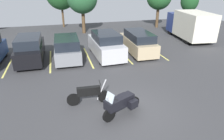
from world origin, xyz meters
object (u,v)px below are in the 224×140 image
object	(u,v)px
motorcycle_touring	(121,103)
box_truck	(190,25)
car_tan	(138,42)
car_silver	(106,45)
car_grey	(67,48)
car_black	(30,49)
motorcycle_second	(89,94)

from	to	relation	value
motorcycle_touring	box_truck	xyz separation A→B (m)	(10.98, 10.83, 0.86)
car_tan	box_truck	bearing A→B (deg)	21.76
motorcycle_touring	box_truck	distance (m)	15.45
motorcycle_touring	car_tan	bearing A→B (deg)	63.11
motorcycle_touring	car_tan	world-z (taller)	car_tan
car_silver	car_grey	bearing A→B (deg)	179.64
car_grey	car_tan	bearing A→B (deg)	1.66
car_black	car_tan	bearing A→B (deg)	-2.09
motorcycle_touring	car_silver	bearing A→B (deg)	81.06
car_grey	car_tan	world-z (taller)	car_grey
car_grey	box_truck	xyz separation A→B (m)	(12.80, 2.92, 0.59)
motorcycle_touring	car_tan	size ratio (longest dim) A/B	0.42
motorcycle_touring	motorcycle_second	bearing A→B (deg)	131.90
motorcycle_touring	car_black	xyz separation A→B (m)	(-4.53, 8.40, 0.30)
motorcycle_second	car_black	size ratio (longest dim) A/B	0.47
car_black	box_truck	distance (m)	15.72
motorcycle_second	car_grey	world-z (taller)	car_grey
motorcycle_touring	car_grey	world-z (taller)	car_grey
car_tan	car_silver	bearing A→B (deg)	-176.17
motorcycle_touring	motorcycle_second	xyz separation A→B (m)	(-1.21, 1.35, -0.11)
car_silver	box_truck	distance (m)	10.19
car_silver	box_truck	size ratio (longest dim) A/B	0.78
motorcycle_touring	car_grey	xyz separation A→B (m)	(-1.82, 7.91, 0.28)
motorcycle_second	box_truck	xyz separation A→B (m)	(12.19, 9.48, 0.97)
motorcycle_touring	car_black	bearing A→B (deg)	118.36
motorcycle_touring	box_truck	world-z (taller)	box_truck
motorcycle_touring	car_black	world-z (taller)	car_black
car_black	box_truck	size ratio (longest dim) A/B	0.75
car_tan	car_grey	bearing A→B (deg)	-178.34
motorcycle_second	car_silver	world-z (taller)	car_silver
car_grey	car_silver	size ratio (longest dim) A/B	0.89
car_silver	box_truck	world-z (taller)	box_truck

